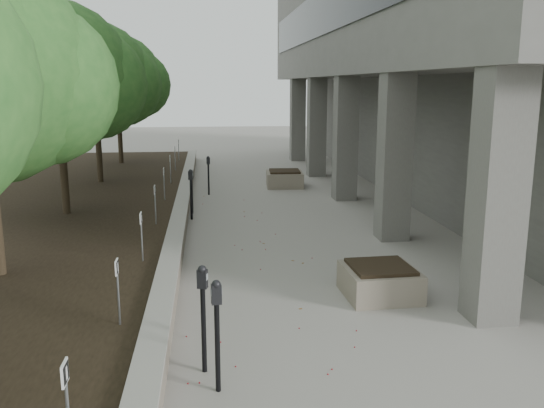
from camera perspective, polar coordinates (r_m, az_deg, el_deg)
ground at (r=8.26m, az=1.69°, el=-15.06°), size 90.00×90.00×0.00m
retaining_wall at (r=16.68m, az=-8.91°, el=-0.39°), size 0.39×26.00×0.50m
planting_bed at (r=17.25m, az=-21.18°, el=-0.82°), size 7.00×26.00×0.40m
crabapple_tree_3 at (r=15.76m, az=-20.40°, el=8.85°), size 4.60×4.00×5.44m
crabapple_tree_4 at (r=20.64m, az=-17.10°, el=9.59°), size 4.60×4.00×5.44m
crabapple_tree_5 at (r=25.58m, az=-15.06°, el=10.04°), size 4.60×4.00×5.44m
parking_sign_2 at (r=8.40m, az=-15.04°, el=-8.48°), size 0.04×0.22×0.96m
parking_sign_3 at (r=11.24m, az=-12.82°, el=-3.21°), size 0.04×0.22×0.96m
parking_sign_4 at (r=14.14m, az=-11.52°, el=-0.08°), size 0.04×0.22×0.96m
parking_sign_5 at (r=17.08m, az=-10.67°, el=1.98°), size 0.04×0.22×0.96m
parking_sign_6 at (r=20.04m, az=-10.06°, el=3.43°), size 0.04×0.22×0.96m
parking_sign_7 at (r=23.01m, az=-9.61°, el=4.51°), size 0.04×0.22×0.96m
parking_sign_8 at (r=25.98m, az=-9.26°, el=5.34°), size 0.04×0.22×0.96m
parking_meter_1 at (r=7.19m, az=-5.46°, el=-12.97°), size 0.15×0.12×1.45m
parking_meter_2 at (r=7.66m, az=-6.83°, el=-11.31°), size 0.17×0.14×1.47m
parking_meter_3 at (r=16.19m, az=-8.04°, el=0.94°), size 0.16×0.12×1.43m
parking_meter_4 at (r=16.97m, az=-7.97°, el=1.22°), size 0.14×0.11×1.30m
parking_meter_5 at (r=19.81m, az=-6.33°, el=2.84°), size 0.14×0.11×1.34m
planter_front at (r=10.52m, az=10.67°, el=-7.49°), size 1.31×1.31×0.58m
planter_back at (r=21.31m, az=1.26°, el=2.55°), size 1.40×1.40×0.62m
berry_scatter at (r=12.88m, az=-1.88°, el=-4.99°), size 3.30×14.10×0.02m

